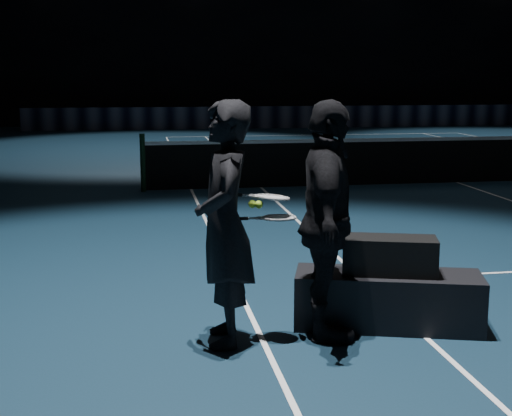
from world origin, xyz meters
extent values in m
plane|color=#0E2533|center=(0.00, 0.00, 0.00)|extent=(36.00, 36.00, 0.00)
plane|color=black|center=(0.00, 18.00, 5.00)|extent=(30.00, 0.00, 30.00)
cylinder|color=black|center=(-6.40, 0.00, 0.55)|extent=(0.10, 0.10, 1.10)
cube|color=black|center=(0.00, 0.00, 0.45)|extent=(12.80, 0.02, 0.86)
cube|color=white|center=(0.00, 0.00, 0.92)|extent=(12.80, 0.03, 0.07)
cube|color=black|center=(0.00, 15.50, 0.45)|extent=(22.00, 0.15, 0.90)
cube|color=black|center=(-4.34, -7.84, 0.24)|extent=(1.71, 0.98, 0.49)
cube|color=black|center=(-4.34, -7.84, 0.65)|extent=(0.87, 0.56, 0.32)
cube|color=white|center=(-4.34, -8.01, 0.65)|extent=(0.36, 0.11, 0.11)
imported|color=black|center=(-5.80, -7.97, 1.00)|extent=(0.51, 0.75, 2.01)
imported|color=black|center=(-4.95, -8.00, 1.00)|extent=(0.73, 1.25, 2.01)
camera|label=1|loc=(-6.47, -13.59, 2.20)|focal=50.00mm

